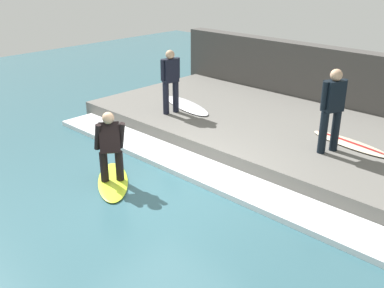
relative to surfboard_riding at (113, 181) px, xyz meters
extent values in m
plane|color=#335B66|center=(0.50, -0.92, -0.03)|extent=(28.00, 28.00, 0.00)
cube|color=#66635E|center=(4.16, -0.92, 0.16)|extent=(4.40, 9.43, 0.38)
cube|color=#474442|center=(6.61, -0.92, 0.89)|extent=(0.50, 9.90, 1.85)
cube|color=white|center=(1.50, -0.92, 0.03)|extent=(0.91, 8.96, 0.11)
ellipsoid|color=#BFE02D|center=(0.00, 0.00, 0.00)|extent=(1.46, 1.70, 0.06)
cylinder|color=black|center=(0.12, -0.09, 0.33)|extent=(0.15, 0.15, 0.59)
cylinder|color=black|center=(-0.12, 0.09, 0.33)|extent=(0.15, 0.15, 0.59)
cube|color=black|center=(0.00, 0.00, 0.91)|extent=(0.57, 0.59, 0.62)
sphere|color=tan|center=(0.00, 0.00, 1.30)|extent=(0.22, 0.22, 0.22)
cylinder|color=black|center=(0.17, -0.13, 0.95)|extent=(0.11, 0.21, 0.53)
cylinder|color=black|center=(-0.17, 0.13, 0.95)|extent=(0.11, 0.21, 0.53)
cylinder|color=black|center=(3.09, 1.41, 0.75)|extent=(0.15, 0.15, 0.81)
cylinder|color=black|center=(2.81, 1.47, 0.75)|extent=(0.15, 0.15, 0.81)
cube|color=black|center=(2.95, 1.44, 1.45)|extent=(0.42, 0.31, 0.59)
sphere|color=tan|center=(2.95, 1.44, 1.84)|extent=(0.22, 0.22, 0.22)
cylinder|color=black|center=(3.16, 1.39, 1.48)|extent=(0.11, 0.11, 0.51)
cylinder|color=black|center=(2.74, 1.48, 1.48)|extent=(0.11, 0.11, 0.51)
ellipsoid|color=silver|center=(3.59, 1.51, 0.38)|extent=(1.09, 2.05, 0.06)
cylinder|color=black|center=(3.60, -2.70, 0.78)|extent=(0.16, 0.16, 0.87)
cylinder|color=black|center=(3.32, -2.58, 0.78)|extent=(0.16, 0.16, 0.87)
cube|color=black|center=(3.46, -2.64, 1.53)|extent=(0.46, 0.37, 0.62)
sphere|color=tan|center=(3.46, -2.64, 1.94)|extent=(0.24, 0.24, 0.24)
cylinder|color=black|center=(3.67, -2.73, 1.56)|extent=(0.12, 0.12, 0.55)
cylinder|color=black|center=(3.25, -2.56, 1.56)|extent=(0.12, 0.12, 0.55)
ellipsoid|color=beige|center=(4.12, -2.84, 0.38)|extent=(0.75, 1.91, 0.06)
ellipsoid|color=#B21E1E|center=(4.12, -2.84, 0.41)|extent=(0.35, 1.71, 0.01)
camera|label=1|loc=(-4.53, -6.48, 4.04)|focal=42.00mm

